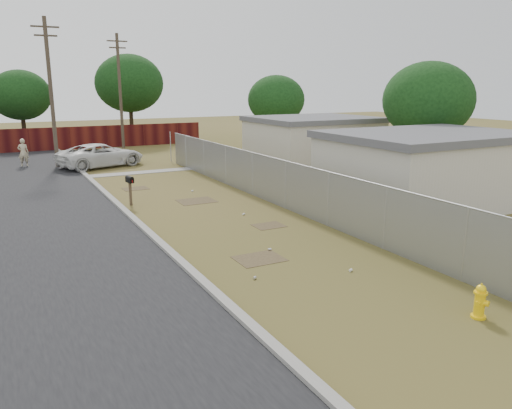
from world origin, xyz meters
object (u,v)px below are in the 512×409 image
fire_hydrant (480,302)px  pedestrian (23,153)px  pickup_truck (101,155)px  mailbox (130,182)px

fire_hydrant → pedestrian: pedestrian is taller
fire_hydrant → pedestrian: bearing=105.1°
fire_hydrant → pickup_truck: pickup_truck is taller
mailbox → pickup_truck: pickup_truck is taller
fire_hydrant → pedestrian: size_ratio=0.46×
pickup_truck → pedestrian: bearing=42.2°
fire_hydrant → mailbox: 14.85m
pickup_truck → pedestrian: 4.97m
pickup_truck → pedestrian: pedestrian is taller
pickup_truck → pedestrian: size_ratio=3.01×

